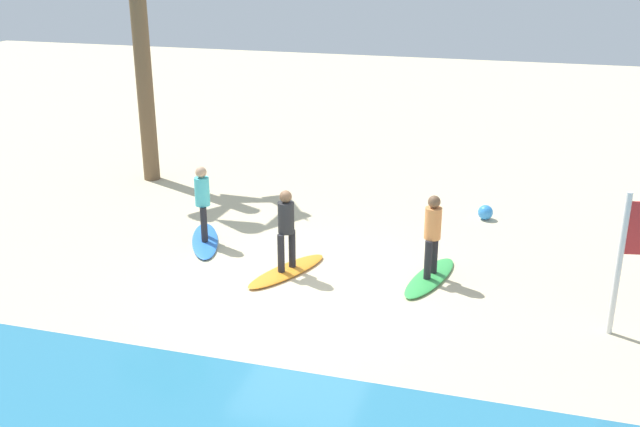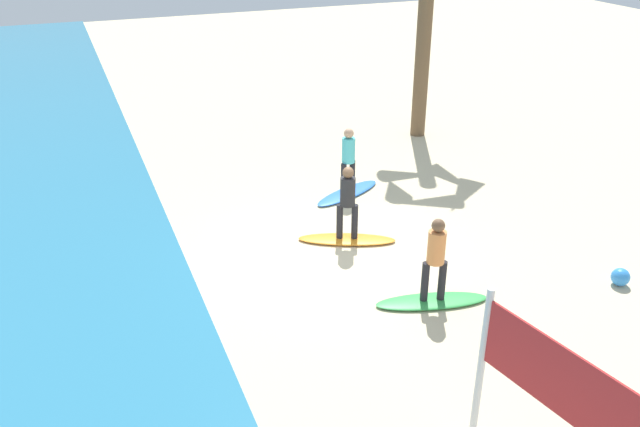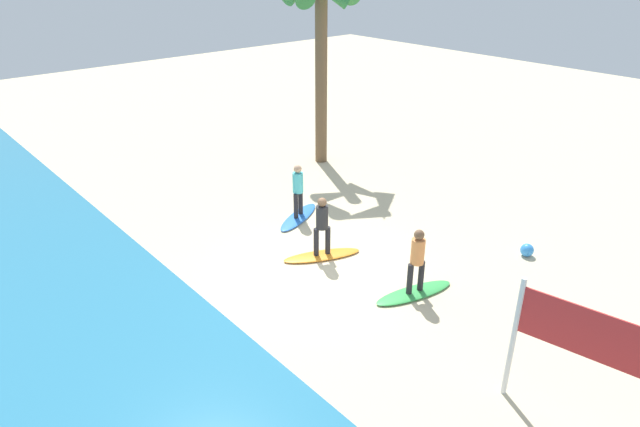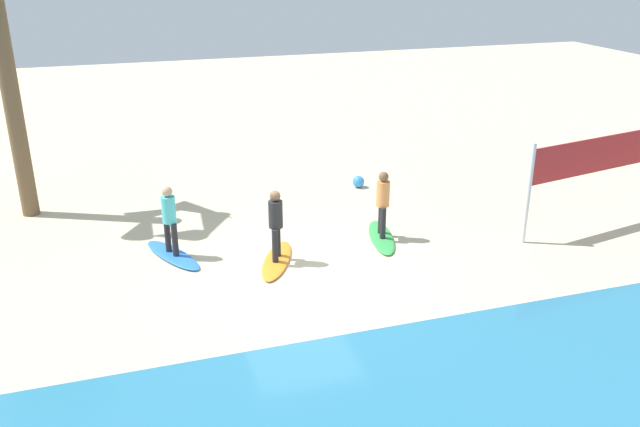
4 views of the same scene
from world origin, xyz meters
name	(u,v)px [view 2 (image 2 of 4)]	position (x,y,z in m)	size (l,w,h in m)	color
ground_plane	(337,254)	(0.00, 0.00, 0.00)	(60.00, 60.00, 0.00)	beige
surfboard_green	(432,301)	(-2.34, -0.91, 0.04)	(2.10, 0.56, 0.09)	green
surfer_green	(436,254)	(-2.34, -0.91, 1.04)	(0.32, 0.45, 1.64)	#232328
surfboard_orange	(347,239)	(0.43, -0.42, 0.04)	(2.10, 0.56, 0.09)	orange
surfer_orange	(348,198)	(0.43, -0.42, 1.04)	(0.32, 0.43, 1.64)	#232328
surfboard_blue	(348,193)	(2.66, -1.43, 0.04)	(2.10, 0.56, 0.09)	blue
surfer_blue	(348,156)	(2.66, -1.43, 1.04)	(0.32, 0.43, 1.64)	#232328
beach_ball	(620,277)	(-3.13, -4.59, 0.18)	(0.35, 0.35, 0.35)	#338CE5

